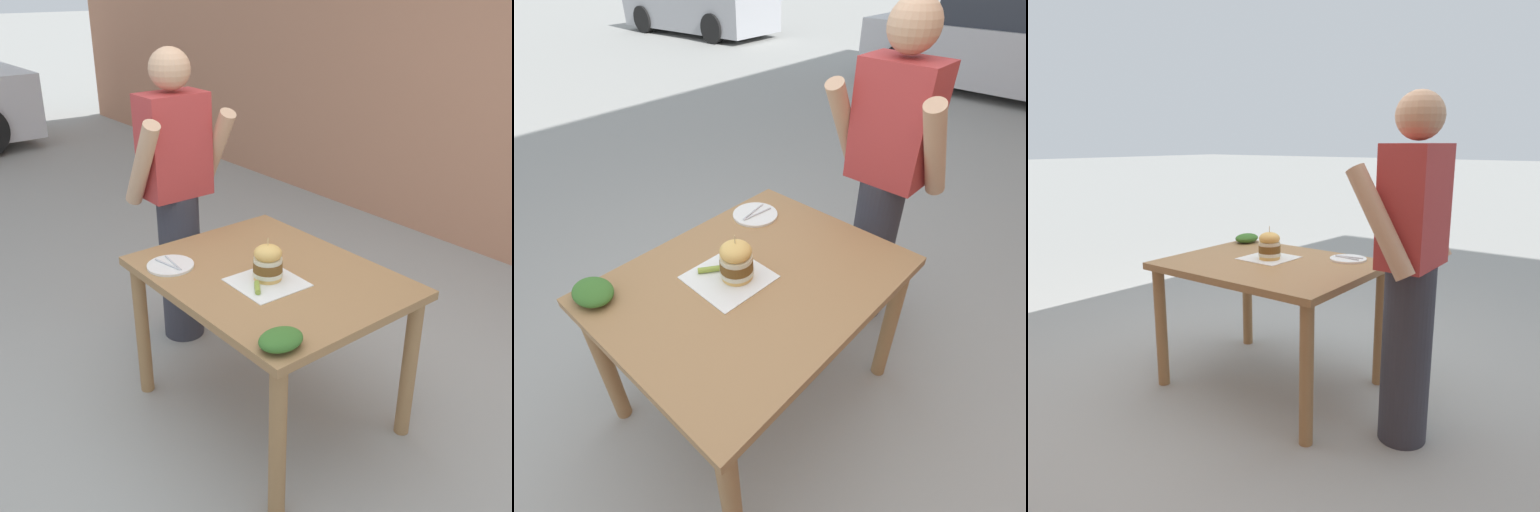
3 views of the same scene
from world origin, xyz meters
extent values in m
plane|color=#9E9E99|center=(0.00, 0.00, 0.00)|extent=(80.00, 80.00, 0.00)
cube|color=#9E7247|center=(0.00, 0.00, 0.76)|extent=(0.92, 1.18, 0.04)
cylinder|color=#9E7247|center=(-0.40, -0.53, 0.37)|extent=(0.07, 0.07, 0.74)
cylinder|color=#9E7247|center=(0.40, -0.53, 0.37)|extent=(0.07, 0.07, 0.74)
cylinder|color=#9E7247|center=(-0.40, 0.53, 0.37)|extent=(0.07, 0.07, 0.74)
cylinder|color=#9E7247|center=(0.40, 0.53, 0.37)|extent=(0.07, 0.07, 0.74)
cube|color=white|center=(-0.07, -0.07, 0.78)|extent=(0.30, 0.30, 0.00)
cylinder|color=#E5B25B|center=(-0.05, -0.04, 0.79)|extent=(0.13, 0.13, 0.02)
cylinder|color=beige|center=(-0.05, -0.04, 0.81)|extent=(0.14, 0.14, 0.02)
cylinder|color=brown|center=(-0.05, -0.04, 0.84)|extent=(0.13, 0.13, 0.04)
cylinder|color=beige|center=(-0.05, -0.04, 0.87)|extent=(0.13, 0.13, 0.02)
ellipsoid|color=#E5B25B|center=(-0.05, -0.04, 0.91)|extent=(0.13, 0.13, 0.07)
cylinder|color=#D1B77F|center=(-0.05, -0.04, 0.95)|extent=(0.00, 0.00, 0.05)
cylinder|color=#8EA83D|center=(-0.15, -0.10, 0.79)|extent=(0.07, 0.09, 0.02)
cylinder|color=white|center=(-0.32, 0.34, 0.78)|extent=(0.22, 0.22, 0.01)
cylinder|color=silver|center=(-0.33, 0.34, 0.79)|extent=(0.04, 0.17, 0.01)
cylinder|color=silver|center=(-0.30, 0.34, 0.79)|extent=(0.03, 0.17, 0.01)
ellipsoid|color=#386B28|center=(-0.36, -0.49, 0.81)|extent=(0.18, 0.14, 0.06)
cylinder|color=#33333D|center=(0.06, 0.89, 0.45)|extent=(0.24, 0.24, 0.90)
cube|color=#B73838|center=(0.06, 0.89, 1.18)|extent=(0.36, 0.22, 0.56)
sphere|color=tan|center=(0.06, 0.89, 1.58)|extent=(0.22, 0.22, 0.22)
cylinder|color=tan|center=(-0.17, 0.83, 1.13)|extent=(0.09, 0.34, 0.50)
cylinder|color=tan|center=(0.29, 0.83, 1.13)|extent=(0.09, 0.34, 0.50)
cube|color=#145933|center=(5.45, 6.50, 0.54)|extent=(4.29, 1.95, 0.80)
cube|color=#2D333D|center=(5.60, 6.51, 1.27)|extent=(2.19, 1.68, 0.66)
cylinder|color=black|center=(4.20, 5.62, 0.32)|extent=(0.65, 0.26, 0.64)
cylinder|color=black|center=(4.11, 7.23, 0.32)|extent=(0.65, 0.26, 0.64)
cylinder|color=black|center=(6.80, 5.77, 0.32)|extent=(0.65, 0.26, 0.64)
cylinder|color=black|center=(6.71, 7.39, 0.32)|extent=(0.65, 0.26, 0.64)
camera|label=1|loc=(-1.58, -1.87, 2.00)|focal=42.00mm
camera|label=2|loc=(0.87, -0.85, 1.82)|focal=28.00mm
camera|label=3|loc=(2.24, 1.76, 1.47)|focal=35.00mm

